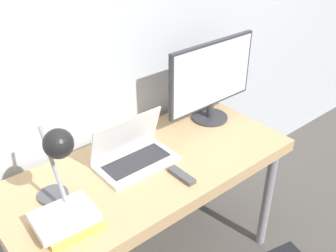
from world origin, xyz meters
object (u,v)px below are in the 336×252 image
object	(u,v)px
desk_lamp	(57,155)
book_stack	(67,220)
laptop	(133,154)
monitor	(212,79)

from	to	relation	value
desk_lamp	book_stack	size ratio (longest dim) A/B	1.63
laptop	desk_lamp	bearing A→B (deg)	-164.70
monitor	desk_lamp	distance (m)	0.95
laptop	monitor	size ratio (longest dim) A/B	0.64
desk_lamp	monitor	bearing A→B (deg)	10.23
monitor	book_stack	xyz separation A→B (m)	(-0.96, -0.23, -0.20)
desk_lamp	book_stack	xyz separation A→B (m)	(-0.03, -0.06, -0.24)
desk_lamp	book_stack	distance (m)	0.25
desk_lamp	laptop	bearing A→B (deg)	15.30
laptop	book_stack	world-z (taller)	laptop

